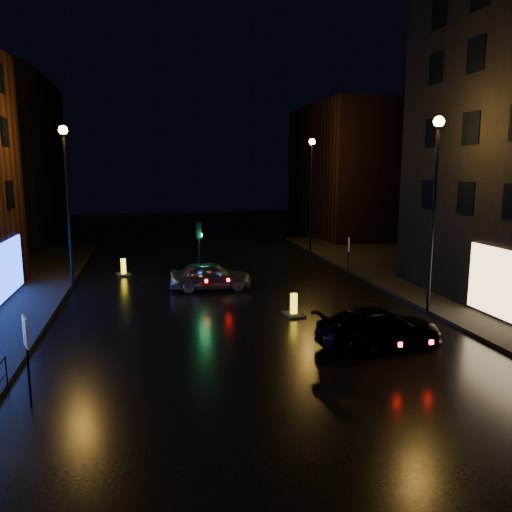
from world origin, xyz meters
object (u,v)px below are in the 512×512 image
(traffic_signal, at_px, (200,275))
(road_sign_right, at_px, (349,248))
(silver_hatchback, at_px, (211,276))
(dark_sedan, at_px, (379,327))
(bollard_far, at_px, (124,272))
(bollard_near, at_px, (294,311))
(road_sign_left, at_px, (26,340))

(traffic_signal, xyz_separation_m, road_sign_right, (8.52, -0.33, 1.29))
(silver_hatchback, xyz_separation_m, dark_sedan, (4.83, -9.76, -0.05))
(bollard_far, xyz_separation_m, road_sign_right, (12.71, -3.67, 1.57))
(traffic_signal, bearing_deg, silver_hatchback, -69.61)
(bollard_near, height_order, bollard_far, bollard_far)
(bollard_far, bearing_deg, traffic_signal, -49.49)
(traffic_signal, relative_size, road_sign_right, 1.44)
(dark_sedan, xyz_separation_m, bollard_far, (-9.48, 14.32, -0.46))
(traffic_signal, distance_m, bollard_far, 5.37)
(dark_sedan, relative_size, road_sign_left, 1.89)
(silver_hatchback, relative_size, road_sign_left, 1.73)
(dark_sedan, distance_m, bollard_far, 17.18)
(silver_hatchback, height_order, bollard_far, silver_hatchback)
(bollard_near, bearing_deg, road_sign_right, 46.46)
(road_sign_right, bearing_deg, road_sign_left, 60.10)
(dark_sedan, relative_size, road_sign_right, 1.95)
(road_sign_left, bearing_deg, dark_sedan, -8.75)
(road_sign_right, bearing_deg, bollard_near, 69.47)
(bollard_near, distance_m, road_sign_left, 11.43)
(traffic_signal, bearing_deg, bollard_far, 141.49)
(dark_sedan, bearing_deg, silver_hatchback, 19.64)
(silver_hatchback, xyz_separation_m, road_sign_right, (8.06, 0.90, 1.07))
(bollard_far, distance_m, road_sign_right, 13.32)
(road_sign_left, bearing_deg, bollard_far, 63.92)
(traffic_signal, relative_size, bollard_far, 2.71)
(dark_sedan, xyz_separation_m, bollard_near, (-1.92, 4.23, -0.46))
(traffic_signal, height_order, silver_hatchback, traffic_signal)
(dark_sedan, distance_m, bollard_near, 4.67)
(dark_sedan, xyz_separation_m, road_sign_left, (-11.19, -2.27, 1.17))
(dark_sedan, bearing_deg, bollard_near, 17.78)
(traffic_signal, xyz_separation_m, road_sign_left, (-5.90, -13.25, 1.35))
(traffic_signal, height_order, bollard_near, traffic_signal)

